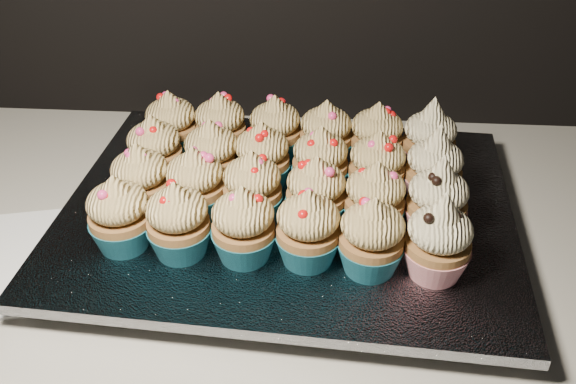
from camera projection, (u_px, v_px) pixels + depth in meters
The scene contains 27 objects.
worktop at pixel (379, 266), 0.71m from camera, with size 2.44×0.64×0.04m, color beige.
baking_tray at pixel (288, 220), 0.72m from camera, with size 0.45×0.34×0.02m, color black.
foil_lining at pixel (288, 208), 0.71m from camera, with size 0.49×0.38×0.01m, color silver.
cupcake_0 at pixel (119, 215), 0.63m from camera, with size 0.06×0.06×0.08m.
cupcake_1 at pixel (178, 222), 0.62m from camera, with size 0.06×0.06×0.08m.
cupcake_2 at pixel (243, 226), 0.61m from camera, with size 0.06×0.06×0.08m.
cupcake_3 at pixel (308, 229), 0.61m from camera, with size 0.06×0.06×0.08m.
cupcake_4 at pixel (372, 238), 0.60m from camera, with size 0.06×0.06×0.08m.
cupcake_5 at pixel (439, 240), 0.59m from camera, with size 0.06×0.06×0.10m.
cupcake_6 at pixel (141, 181), 0.68m from camera, with size 0.06×0.06×0.08m.
cupcake_7 at pixel (195, 185), 0.67m from camera, with size 0.06×0.06×0.08m.
cupcake_8 at pixel (252, 189), 0.67m from camera, with size 0.06×0.06×0.08m.
cupcake_9 at pixel (316, 194), 0.66m from camera, with size 0.06×0.06×0.08m.
cupcake_10 at pixel (375, 200), 0.65m from camera, with size 0.06×0.06×0.08m.
cupcake_11 at pixel (437, 201), 0.64m from camera, with size 0.06×0.06×0.10m.
cupcake_12 at pixel (155, 151), 0.73m from camera, with size 0.06×0.06×0.08m.
cupcake_13 at pixel (212, 156), 0.72m from camera, with size 0.06×0.06×0.08m.
cupcake_14 at pixel (262, 158), 0.72m from camera, with size 0.06×0.06×0.08m.
cupcake_15 at pixel (320, 163), 0.71m from camera, with size 0.06×0.06×0.08m.
cupcake_16 at pixel (377, 167), 0.70m from camera, with size 0.06×0.06×0.08m.
cupcake_17 at pixel (434, 169), 0.69m from camera, with size 0.06×0.06×0.10m.
cupcake_18 at pixel (171, 126), 0.78m from camera, with size 0.06×0.06×0.08m.
cupcake_19 at pixel (220, 127), 0.77m from camera, with size 0.06×0.06×0.08m.
cupcake_20 at pixel (275, 130), 0.77m from camera, with size 0.06×0.06×0.08m.
cupcake_21 at pixel (326, 135), 0.76m from camera, with size 0.06×0.06×0.08m.
cupcake_22 at pixel (376, 137), 0.75m from camera, with size 0.06×0.06×0.08m.
cupcake_23 at pixel (429, 139), 0.75m from camera, with size 0.06×0.06×0.10m.
Camera 1 is at (-0.06, 1.16, 1.35)m, focal length 40.00 mm.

